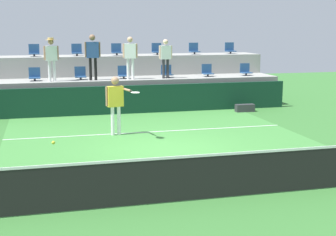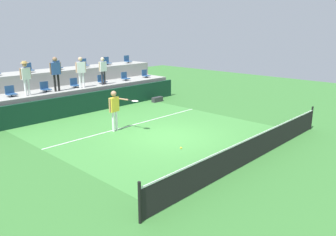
{
  "view_description": "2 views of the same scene",
  "coord_description": "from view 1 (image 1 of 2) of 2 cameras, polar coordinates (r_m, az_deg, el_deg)",
  "views": [
    {
      "loc": [
        -3.26,
        -12.69,
        3.33
      ],
      "look_at": [
        -0.13,
        -0.52,
        1.0
      ],
      "focal_mm": 52.5,
      "sensor_mm": 36.0,
      "label": 1
    },
    {
      "loc": [
        -9.75,
        -9.24,
        4.46
      ],
      "look_at": [
        -0.37,
        -0.33,
        0.94
      ],
      "focal_mm": 35.38,
      "sensor_mm": 36.0,
      "label": 2
    }
  ],
  "objects": [
    {
      "name": "stadium_chair_lower_center",
      "position": [
        20.27,
        -5.2,
        5.2
      ],
      "size": [
        0.44,
        0.4,
        0.52
      ],
      "color": "#2D2D33",
      "rests_on": "seating_tier_lower"
    },
    {
      "name": "stadium_chair_upper_left",
      "position": [
        21.75,
        -15.29,
        7.48
      ],
      "size": [
        0.44,
        0.4,
        0.52
      ],
      "color": "#2D2D33",
      "rests_on": "seating_tier_upper"
    },
    {
      "name": "stadium_chair_upper_far_right",
      "position": [
        23.38,
        7.21,
        7.95
      ],
      "size": [
        0.44,
        0.4,
        0.52
      ],
      "color": "#2D2D33",
      "rests_on": "seating_tier_upper"
    },
    {
      "name": "stadium_chair_upper_mid_right",
      "position": [
        22.33,
        -1.3,
        7.91
      ],
      "size": [
        0.44,
        0.4,
        0.52
      ],
      "color": "#2D2D33",
      "rests_on": "seating_tier_upper"
    },
    {
      "name": "stadium_chair_upper_mid_left",
      "position": [
        21.8,
        -10.55,
        7.68
      ],
      "size": [
        0.44,
        0.4,
        0.52
      ],
      "color": "#2D2D33",
      "rests_on": "seating_tier_upper"
    },
    {
      "name": "stadium_chair_lower_left",
      "position": [
        20.01,
        -15.23,
        4.81
      ],
      "size": [
        0.44,
        0.4,
        0.52
      ],
      "color": "#2D2D33",
      "rests_on": "seating_tier_lower"
    },
    {
      "name": "ground_plane",
      "position": [
        13.52,
        -0.0,
        -3.73
      ],
      "size": [
        40.0,
        40.0,
        0.0
      ],
      "primitive_type": "plane",
      "color": "#336B2D"
    },
    {
      "name": "stadium_chair_lower_far_right",
      "position": [
        21.79,
        8.99,
        5.48
      ],
      "size": [
        0.44,
        0.4,
        0.52
      ],
      "color": "#2D2D33",
      "rests_on": "seating_tier_lower"
    },
    {
      "name": "stadium_chair_upper_right",
      "position": [
        22.79,
        3.04,
        7.95
      ],
      "size": [
        0.44,
        0.4,
        0.52
      ],
      "color": "#2D2D33",
      "rests_on": "seating_tier_upper"
    },
    {
      "name": "tennis_net",
      "position": [
        9.7,
        5.93,
        -6.49
      ],
      "size": [
        10.48,
        0.08,
        1.07
      ],
      "color": "black",
      "rests_on": "ground_plane"
    },
    {
      "name": "spectator_in_grey",
      "position": [
        20.18,
        -0.28,
        7.31
      ],
      "size": [
        0.57,
        0.22,
        1.59
      ],
      "color": "#2D2D33",
      "rests_on": "seating_tier_lower"
    },
    {
      "name": "stadium_chair_lower_mid_left",
      "position": [
        20.06,
        -10.14,
        5.03
      ],
      "size": [
        0.44,
        0.4,
        0.52
      ],
      "color": "#2D2D33",
      "rests_on": "seating_tier_lower"
    },
    {
      "name": "sponsor_backboard",
      "position": [
        19.17,
        -4.47,
        2.16
      ],
      "size": [
        13.0,
        0.16,
        1.1
      ],
      "primitive_type": "cube",
      "color": "#0F3323",
      "rests_on": "ground_plane"
    },
    {
      "name": "equipment_bag",
      "position": [
        19.8,
        8.91,
        1.16
      ],
      "size": [
        0.76,
        0.28,
        0.3
      ],
      "primitive_type": "cube",
      "color": "#333338",
      "rests_on": "ground_plane"
    },
    {
      "name": "tennis_ball",
      "position": [
        9.5,
        -13.16,
        -2.8
      ],
      "size": [
        0.07,
        0.07,
        0.07
      ],
      "color": "#CCE033"
    },
    {
      "name": "spectator_with_hat",
      "position": [
        19.57,
        -13.4,
        7.15
      ],
      "size": [
        0.58,
        0.43,
        1.68
      ],
      "color": "white",
      "rests_on": "seating_tier_lower"
    },
    {
      "name": "stadium_chair_lower_right",
      "position": [
        21.15,
        4.58,
        5.43
      ],
      "size": [
        0.44,
        0.4,
        0.52
      ],
      "color": "#2D2D33",
      "rests_on": "seating_tier_lower"
    },
    {
      "name": "stadium_chair_upper_center",
      "position": [
        21.98,
        -6.0,
        7.82
      ],
      "size": [
        0.44,
        0.4,
        0.52
      ],
      "color": "#2D2D33",
      "rests_on": "seating_tier_upper"
    },
    {
      "name": "seating_tier_upper",
      "position": [
        22.15,
        -5.89,
        4.56
      ],
      "size": [
        13.0,
        1.8,
        2.1
      ],
      "primitive_type": "cube",
      "color": "gray",
      "rests_on": "ground_plane"
    },
    {
      "name": "seating_tier_lower",
      "position": [
        20.43,
        -5.11,
        2.87
      ],
      "size": [
        13.0,
        1.8,
        1.25
      ],
      "primitive_type": "cube",
      "color": "gray",
      "rests_on": "ground_plane"
    },
    {
      "name": "court_service_line",
      "position": [
        15.79,
        -2.17,
        -1.63
      ],
      "size": [
        9.0,
        0.06,
        0.0
      ],
      "primitive_type": "cube",
      "color": "white",
      "rests_on": "ground_plane"
    },
    {
      "name": "spectator_leaning_on_rail",
      "position": [
        19.87,
        -4.41,
        7.45
      ],
      "size": [
        0.6,
        0.27,
        1.7
      ],
      "color": "white",
      "rests_on": "seating_tier_lower"
    },
    {
      "name": "tennis_player",
      "position": [
        15.24,
        -6.06,
        2.19
      ],
      "size": [
        0.94,
        1.2,
        1.83
      ],
      "color": "white",
      "rests_on": "ground_plane"
    },
    {
      "name": "court_inner_paint",
      "position": [
        14.46,
        -0.99,
        -2.78
      ],
      "size": [
        9.0,
        10.0,
        0.01
      ],
      "primitive_type": "cube",
      "color": "#3D7F38",
      "rests_on": "ground_plane"
    },
    {
      "name": "stadium_chair_lower_mid_right",
      "position": [
        20.64,
        -0.15,
        5.34
      ],
      "size": [
        0.44,
        0.4,
        0.52
      ],
      "color": "#2D2D33",
      "rests_on": "seating_tier_lower"
    },
    {
      "name": "spectator_in_white",
      "position": [
        19.66,
        -8.75,
        7.53
      ],
      "size": [
        0.62,
        0.25,
        1.8
      ],
      "color": "black",
      "rests_on": "seating_tier_lower"
    }
  ]
}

